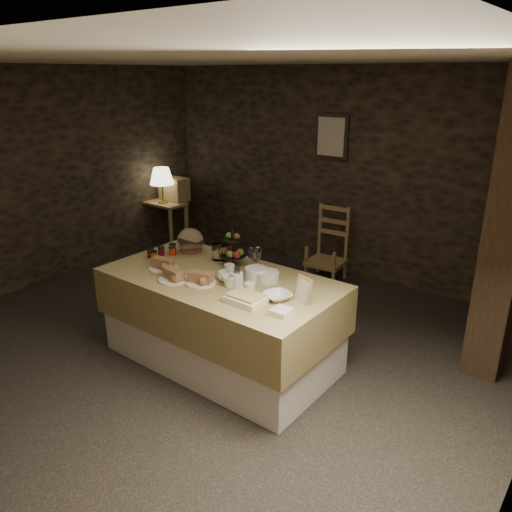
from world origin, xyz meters
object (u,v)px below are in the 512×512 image
Objects in this scene: table_lamp at (162,176)px; wine_rack at (174,189)px; fruit_stand at (233,251)px; chair at (329,248)px; console_table at (164,210)px; buffet_table at (221,313)px; timber_column at (506,231)px.

wine_rack is (0.00, 0.23, -0.22)m from table_lamp.
fruit_stand reaches higher than wine_rack.
fruit_stand reaches higher than chair.
chair is at bearing 9.57° from console_table.
wine_rack is at bearing 146.22° from fruit_stand.
buffet_table is at bearing -36.89° from wine_rack.
table_lamp is 4.72m from timber_column.
chair is at bearing 10.85° from table_lamp.
wine_rack is (0.05, 0.18, 0.30)m from console_table.
buffet_table is 3.35m from table_lamp.
wine_rack is (-2.74, 2.06, 0.40)m from buffet_table.
table_lamp reaches higher than console_table.
chair is 2.12× the size of fruit_stand.
timber_column reaches higher than chair.
buffet_table is 0.58m from fruit_stand.
wine_rack is 2.58m from chair.
fruit_stand is (-0.10, 0.29, 0.49)m from buffet_table.
console_table is at bearing -175.26° from chair.
console_table is 0.53m from table_lamp.
buffet_table is 2.85× the size of chair.
timber_column reaches higher than console_table.
timber_column reaches higher than fruit_stand.
wine_rack reaches higher than chair.
chair is (2.52, 0.48, -0.68)m from table_lamp.
console_table is 0.96× the size of chair.
console_table is 1.67× the size of wine_rack.
wine_rack is 1.21× the size of fruit_stand.
table_lamp is at bearing 173.48° from timber_column.
buffet_table is 2.48m from timber_column.
chair is (2.52, 0.25, -0.46)m from wine_rack.
wine_rack is at bearing -179.08° from chair.
wine_rack is at bearing 74.48° from console_table.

